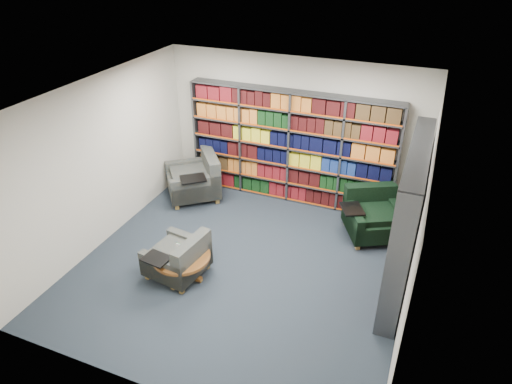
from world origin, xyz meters
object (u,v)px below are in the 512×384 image
at_px(chair_teal_left, 198,180).
at_px(chair_teal_front, 180,260).
at_px(coffee_table, 182,260).
at_px(chair_green_right, 372,216).

xyz_separation_m(chair_teal_left, chair_teal_front, (0.94, -2.30, -0.06)).
bearing_deg(coffee_table, chair_green_right, 42.94).
bearing_deg(chair_teal_left, chair_teal_front, -67.78).
bearing_deg(chair_teal_front, coffee_table, -34.52).
height_order(chair_green_right, chair_teal_front, chair_green_right).
height_order(chair_teal_front, coffee_table, chair_teal_front).
bearing_deg(chair_teal_left, coffee_table, -67.13).
bearing_deg(coffee_table, chair_teal_front, 145.48).
xyz_separation_m(chair_teal_left, coffee_table, (0.98, -2.33, -0.02)).
distance_m(chair_teal_front, coffee_table, 0.06).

